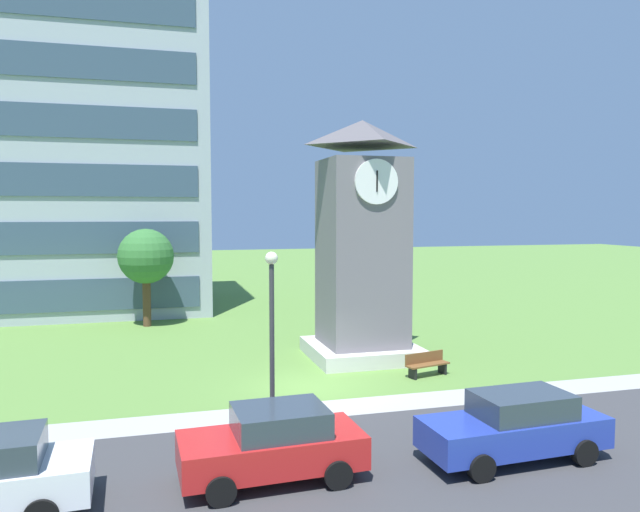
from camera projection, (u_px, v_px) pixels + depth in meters
ground_plane at (312, 387)px, 21.34m from camera, size 160.00×160.00×0.00m
street_asphalt at (382, 465)px, 14.74m from camera, size 120.00×7.20×0.01m
kerb_strip at (332, 408)px, 18.98m from camera, size 120.00×1.60×0.01m
office_building at (52, 159)px, 37.92m from camera, size 18.94×11.78×19.20m
clock_tower at (362, 253)px, 25.39m from camera, size 4.39×4.39×10.06m
park_bench at (427, 364)px, 22.76m from camera, size 1.86×0.91×0.88m
street_lamp at (272, 319)px, 16.77m from camera, size 0.36×0.36×5.12m
tree_streetside at (146, 257)px, 32.51m from camera, size 2.99×2.99×5.34m
parked_car_red at (274, 443)px, 13.89m from camera, size 4.30×2.21×1.69m
parked_car_blue at (515, 426)px, 15.02m from camera, size 4.76×2.08×1.69m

